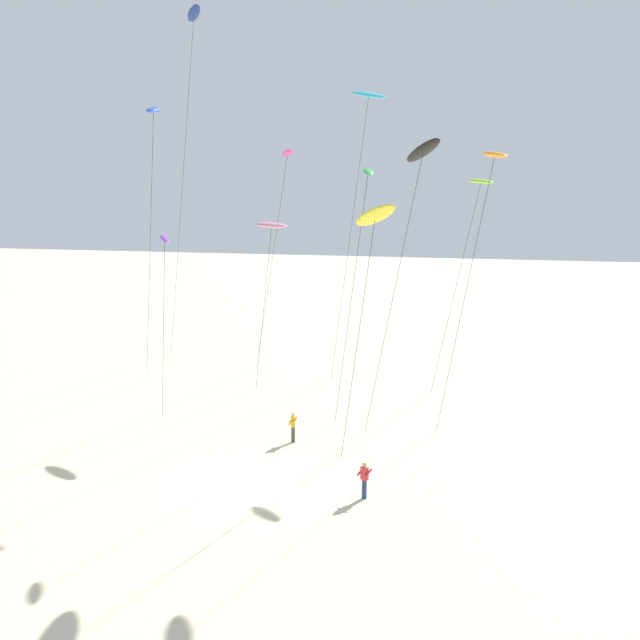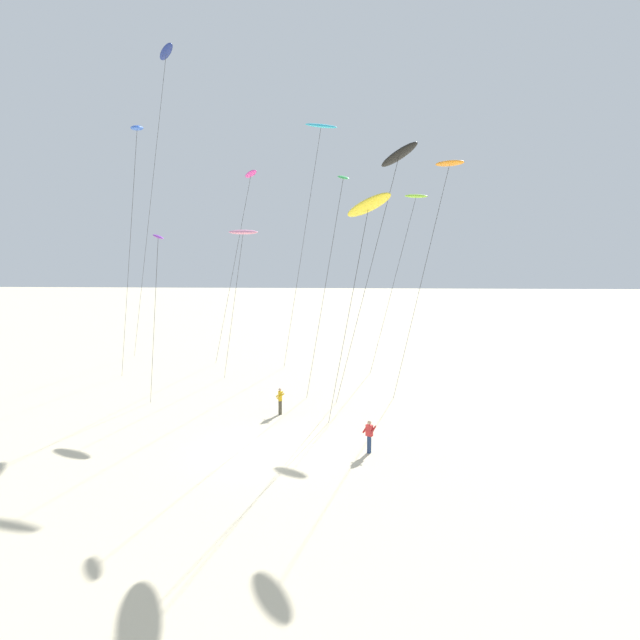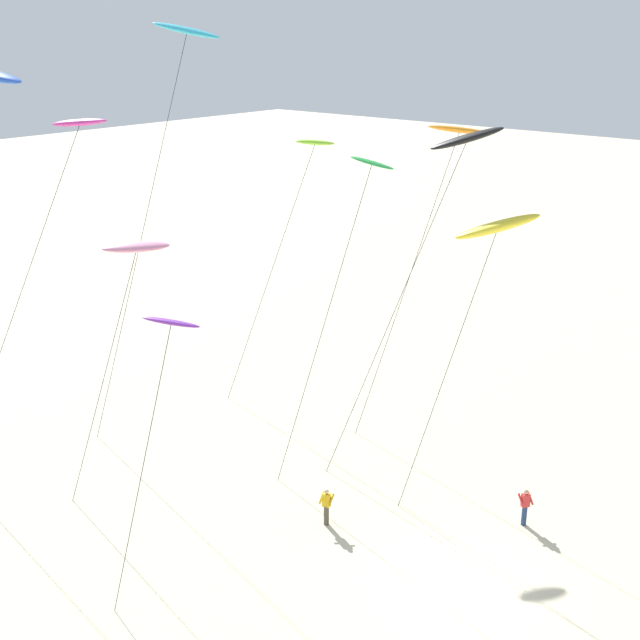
{
  "view_description": "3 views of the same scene",
  "coord_description": "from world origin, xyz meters",
  "px_view_note": "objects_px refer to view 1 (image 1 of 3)",
  "views": [
    {
      "loc": [
        11.52,
        -29.96,
        13.27
      ],
      "look_at": [
        1.64,
        5.78,
        6.95
      ],
      "focal_mm": 40.71,
      "sensor_mm": 36.0,
      "label": 1
    },
    {
      "loc": [
        4.3,
        -26.5,
        9.98
      ],
      "look_at": [
        2.33,
        8.61,
        5.66
      ],
      "focal_mm": 30.57,
      "sensor_mm": 36.0,
      "label": 2
    },
    {
      "loc": [
        -23.28,
        -13.06,
        19.82
      ],
      "look_at": [
        0.58,
        7.14,
        8.73
      ],
      "focal_mm": 47.12,
      "sensor_mm": 36.0,
      "label": 3
    }
  ],
  "objects_px": {
    "kite_yellow": "(375,216)",
    "kite_blue": "(153,112)",
    "kite_green": "(367,180)",
    "kite_pink": "(271,226)",
    "kite_purple": "(165,243)",
    "kite_lime": "(480,185)",
    "kite_black": "(423,152)",
    "kite_flyer_nearest": "(293,426)",
    "kite_orange": "(494,158)",
    "kite_cyan": "(368,98)",
    "kite_navy": "(193,19)",
    "kite_flyer_middle": "(364,479)",
    "kite_magenta": "(287,156)"
  },
  "relations": [
    {
      "from": "kite_orange",
      "to": "kite_black",
      "type": "bearing_deg",
      "value": -144.32
    },
    {
      "from": "kite_magenta",
      "to": "kite_flyer_middle",
      "type": "relative_size",
      "value": 9.78
    },
    {
      "from": "kite_magenta",
      "to": "kite_navy",
      "type": "bearing_deg",
      "value": -177.06
    },
    {
      "from": "kite_green",
      "to": "kite_magenta",
      "type": "xyz_separation_m",
      "value": [
        -7.27,
        9.1,
        1.77
      ]
    },
    {
      "from": "kite_blue",
      "to": "kite_flyer_nearest",
      "type": "height_order",
      "value": "kite_blue"
    },
    {
      "from": "kite_green",
      "to": "kite_pink",
      "type": "relative_size",
      "value": 1.26
    },
    {
      "from": "kite_green",
      "to": "kite_blue",
      "type": "distance_m",
      "value": 15.18
    },
    {
      "from": "kite_green",
      "to": "kite_black",
      "type": "distance_m",
      "value": 4.22
    },
    {
      "from": "kite_pink",
      "to": "kite_black",
      "type": "bearing_deg",
      "value": -38.85
    },
    {
      "from": "kite_cyan",
      "to": "kite_flyer_middle",
      "type": "relative_size",
      "value": 11.98
    },
    {
      "from": "kite_cyan",
      "to": "kite_lime",
      "type": "xyz_separation_m",
      "value": [
        7.06,
        -1.15,
        -5.35
      ]
    },
    {
      "from": "kite_blue",
      "to": "kite_pink",
      "type": "distance_m",
      "value": 9.86
    },
    {
      "from": "kite_yellow",
      "to": "kite_pink",
      "type": "distance_m",
      "value": 14.08
    },
    {
      "from": "kite_lime",
      "to": "kite_flyer_middle",
      "type": "xyz_separation_m",
      "value": [
        -3.74,
        -14.74,
        -13.08
      ]
    },
    {
      "from": "kite_lime",
      "to": "kite_flyer_middle",
      "type": "distance_m",
      "value": 20.06
    },
    {
      "from": "kite_yellow",
      "to": "kite_navy",
      "type": "relative_size",
      "value": 0.52
    },
    {
      "from": "kite_magenta",
      "to": "kite_orange",
      "type": "bearing_deg",
      "value": -34.5
    },
    {
      "from": "kite_green",
      "to": "kite_blue",
      "type": "bearing_deg",
      "value": 164.68
    },
    {
      "from": "kite_blue",
      "to": "kite_pink",
      "type": "xyz_separation_m",
      "value": [
        6.78,
        2.04,
        -6.86
      ]
    },
    {
      "from": "kite_pink",
      "to": "kite_flyer_nearest",
      "type": "bearing_deg",
      "value": -62.86
    },
    {
      "from": "kite_navy",
      "to": "kite_lime",
      "type": "height_order",
      "value": "kite_navy"
    },
    {
      "from": "kite_pink",
      "to": "kite_purple",
      "type": "bearing_deg",
      "value": -120.75
    },
    {
      "from": "kite_black",
      "to": "kite_flyer_nearest",
      "type": "bearing_deg",
      "value": 167.34
    },
    {
      "from": "kite_yellow",
      "to": "kite_blue",
      "type": "height_order",
      "value": "kite_blue"
    },
    {
      "from": "kite_green",
      "to": "kite_magenta",
      "type": "relative_size",
      "value": 0.91
    },
    {
      "from": "kite_green",
      "to": "kite_cyan",
      "type": "distance_m",
      "value": 10.22
    },
    {
      "from": "kite_green",
      "to": "kite_black",
      "type": "relative_size",
      "value": 0.93
    },
    {
      "from": "kite_orange",
      "to": "kite_lime",
      "type": "xyz_separation_m",
      "value": [
        -1.05,
        7.71,
        -1.17
      ]
    },
    {
      "from": "kite_pink",
      "to": "kite_navy",
      "type": "distance_m",
      "value": 14.94
    },
    {
      "from": "kite_lime",
      "to": "kite_green",
      "type": "bearing_deg",
      "value": -125.28
    },
    {
      "from": "kite_yellow",
      "to": "kite_lime",
      "type": "height_order",
      "value": "kite_lime"
    },
    {
      "from": "kite_orange",
      "to": "kite_flyer_middle",
      "type": "relative_size",
      "value": 9.33
    },
    {
      "from": "kite_yellow",
      "to": "kite_lime",
      "type": "xyz_separation_m",
      "value": [
        3.84,
        12.58,
        1.57
      ]
    },
    {
      "from": "kite_navy",
      "to": "kite_flyer_middle",
      "type": "bearing_deg",
      "value": -46.8
    },
    {
      "from": "kite_cyan",
      "to": "kite_flyer_middle",
      "type": "xyz_separation_m",
      "value": [
        3.33,
        -15.9,
        -18.43
      ]
    },
    {
      "from": "kite_navy",
      "to": "kite_flyer_nearest",
      "type": "distance_m",
      "value": 27.53
    },
    {
      "from": "kite_orange",
      "to": "kite_flyer_middle",
      "type": "xyz_separation_m",
      "value": [
        -4.79,
        -7.03,
        -14.25
      ]
    },
    {
      "from": "kite_yellow",
      "to": "kite_pink",
      "type": "xyz_separation_m",
      "value": [
        -8.73,
        11.01,
        -0.95
      ]
    },
    {
      "from": "kite_navy",
      "to": "kite_purple",
      "type": "relative_size",
      "value": 2.27
    },
    {
      "from": "kite_pink",
      "to": "kite_yellow",
      "type": "bearing_deg",
      "value": -51.6
    },
    {
      "from": "kite_lime",
      "to": "kite_cyan",
      "type": "bearing_deg",
      "value": 170.73
    },
    {
      "from": "kite_yellow",
      "to": "kite_purple",
      "type": "height_order",
      "value": "kite_yellow"
    },
    {
      "from": "kite_yellow",
      "to": "kite_lime",
      "type": "distance_m",
      "value": 13.25
    },
    {
      "from": "kite_yellow",
      "to": "kite_black",
      "type": "distance_m",
      "value": 4.26
    },
    {
      "from": "kite_lime",
      "to": "kite_magenta",
      "type": "xyz_separation_m",
      "value": [
        -12.55,
        1.63,
        1.92
      ]
    },
    {
      "from": "kite_blue",
      "to": "kite_green",
      "type": "bearing_deg",
      "value": -15.32
    },
    {
      "from": "kite_orange",
      "to": "kite_magenta",
      "type": "relative_size",
      "value": 0.95
    },
    {
      "from": "kite_yellow",
      "to": "kite_flyer_nearest",
      "type": "distance_m",
      "value": 13.3
    },
    {
      "from": "kite_purple",
      "to": "kite_lime",
      "type": "bearing_deg",
      "value": 26.42
    },
    {
      "from": "kite_blue",
      "to": "kite_orange",
      "type": "bearing_deg",
      "value": -11.37
    }
  ]
}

